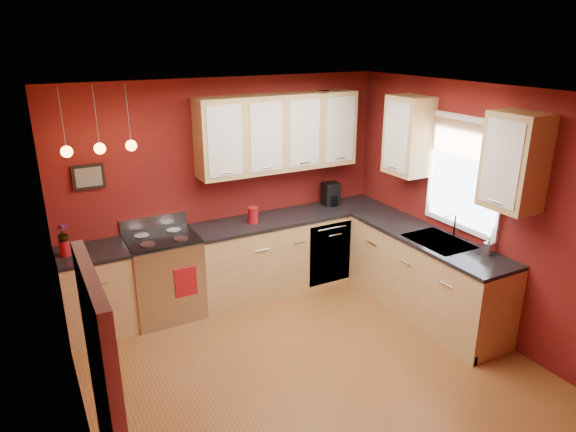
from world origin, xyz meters
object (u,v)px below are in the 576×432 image
gas_range (165,276)px  soap_pump (488,246)px  red_canister (253,215)px  coffee_maker (331,195)px  sink (439,243)px

gas_range → soap_pump: size_ratio=6.04×
red_canister → coffee_maker: bearing=6.8°
gas_range → red_canister: size_ratio=5.75×
gas_range → sink: (2.62, -1.50, 0.43)m
red_canister → soap_pump: bearing=-49.0°
gas_range → coffee_maker: (2.27, 0.11, 0.60)m
coffee_maker → soap_pump: coffee_maker is taller
sink → coffee_maker: bearing=102.2°
coffee_maker → soap_pump: 2.17m
soap_pump → sink: bearing=110.3°
sink → coffee_maker: coffee_maker is taller
sink → coffee_maker: 1.66m
coffee_maker → gas_range: bearing=-174.3°
gas_range → coffee_maker: 2.35m
coffee_maker → soap_pump: size_ratio=1.62×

